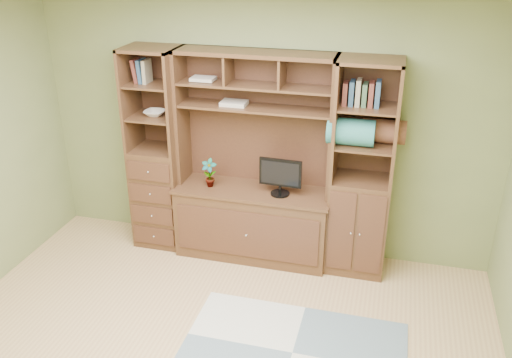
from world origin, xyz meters
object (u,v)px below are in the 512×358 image
(monitor, at_px, (280,170))
(right_tower, at_px, (362,171))
(center_hutch, at_px, (253,162))
(left_tower, at_px, (157,150))

(monitor, bearing_deg, right_tower, 8.54)
(right_tower, bearing_deg, center_hutch, -177.77)
(left_tower, bearing_deg, right_tower, 0.00)
(center_hutch, height_order, right_tower, same)
(left_tower, xyz_separation_m, right_tower, (2.02, 0.00, 0.00))
(left_tower, relative_size, monitor, 4.11)
(monitor, bearing_deg, center_hutch, 175.64)
(right_tower, xyz_separation_m, monitor, (-0.75, -0.07, -0.05))
(left_tower, distance_m, right_tower, 2.02)
(center_hutch, height_order, monitor, center_hutch)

